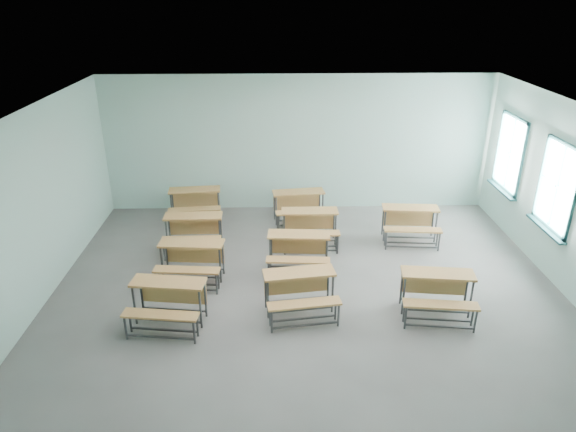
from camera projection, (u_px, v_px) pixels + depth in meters
name	position (u px, v px, depth m)	size (l,w,h in m)	color
room	(314.00, 211.00, 8.35)	(9.04, 8.04, 3.24)	slate
desk_unit_r0c0	(167.00, 298.00, 8.03)	(1.25, 0.92, 0.73)	#AD783E
desk_unit_r0c1	(300.00, 288.00, 8.30)	(1.26, 0.93, 0.73)	#AD783E
desk_unit_r0c2	(438.00, 289.00, 8.27)	(1.25, 0.92, 0.73)	#AD783E
desk_unit_r1c0	(191.00, 257.00, 9.26)	(1.22, 0.87, 0.73)	#AD783E
desk_unit_r1c1	(299.00, 248.00, 9.58)	(1.22, 0.86, 0.73)	#AD783E
desk_unit_r2c0	(193.00, 228.00, 10.37)	(1.18, 0.80, 0.73)	#AD783E
desk_unit_r2c1	(310.00, 223.00, 10.60)	(1.17, 0.79, 0.73)	#AD783E
desk_unit_r2c2	(410.00, 219.00, 10.75)	(1.22, 0.87, 0.73)	#AD783E
desk_unit_r3c0	(195.00, 200.00, 11.72)	(1.23, 0.88, 0.73)	#AD783E
desk_unit_r3c1	(299.00, 203.00, 11.59)	(1.25, 0.92, 0.73)	#AD783E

